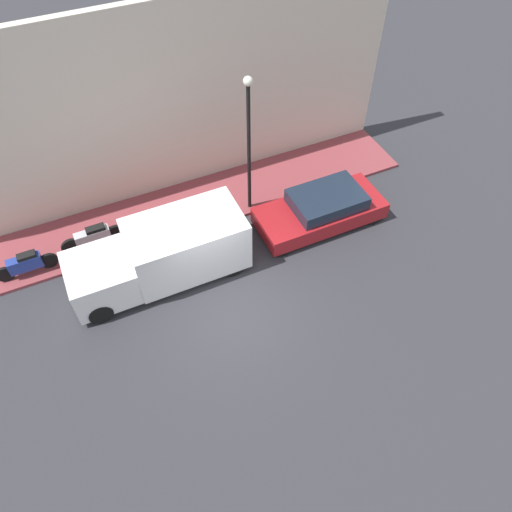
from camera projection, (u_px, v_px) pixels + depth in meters
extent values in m
plane|color=#2D2D33|center=(232.00, 312.00, 14.87)|extent=(60.00, 60.00, 0.00)
cube|color=brown|center=(180.00, 209.00, 17.59)|extent=(2.48, 16.77, 0.11)
cube|color=beige|center=(154.00, 108.00, 15.91)|extent=(0.30, 16.77, 6.63)
cube|color=maroon|center=(320.00, 213.00, 16.92)|extent=(1.84, 4.34, 0.59)
cube|color=#192333|center=(327.00, 199.00, 16.57)|extent=(1.62, 2.39, 0.47)
cylinder|color=black|center=(284.00, 248.00, 16.11)|extent=(0.20, 0.57, 0.57)
cylinder|color=black|center=(263.00, 216.00, 17.05)|extent=(0.20, 0.57, 0.57)
cylinder|color=black|center=(375.00, 216.00, 17.04)|extent=(0.20, 0.57, 0.57)
cylinder|color=black|center=(350.00, 187.00, 17.98)|extent=(0.20, 0.57, 0.57)
cube|color=white|center=(187.00, 244.00, 15.17)|extent=(1.98, 3.49, 1.77)
cube|color=white|center=(101.00, 278.00, 14.65)|extent=(1.88, 1.88, 1.24)
cube|color=#192333|center=(89.00, 274.00, 14.31)|extent=(1.68, 1.03, 0.50)
cylinder|color=black|center=(101.00, 313.00, 14.41)|extent=(0.22, 0.71, 0.71)
cylinder|color=black|center=(88.00, 271.00, 15.41)|extent=(0.22, 0.71, 0.71)
cylinder|color=black|center=(233.00, 266.00, 15.53)|extent=(0.22, 0.71, 0.71)
cylinder|color=black|center=(213.00, 230.00, 16.53)|extent=(0.22, 0.71, 0.71)
cube|color=navy|center=(25.00, 263.00, 15.31)|extent=(0.30, 1.00, 0.47)
cube|color=black|center=(26.00, 256.00, 15.12)|extent=(0.27, 0.55, 0.12)
cylinder|color=black|center=(5.00, 274.00, 15.28)|extent=(0.10, 0.56, 0.56)
cylinder|color=black|center=(49.00, 261.00, 15.63)|extent=(0.10, 0.56, 0.56)
cube|color=#B7B7BF|center=(93.00, 236.00, 15.98)|extent=(0.30, 1.11, 0.46)
cube|color=black|center=(95.00, 229.00, 15.80)|extent=(0.27, 0.60, 0.12)
cylinder|color=black|center=(72.00, 247.00, 15.92)|extent=(0.10, 0.68, 0.68)
cylinder|color=black|center=(115.00, 233.00, 16.30)|extent=(0.10, 0.68, 0.68)
cylinder|color=black|center=(249.00, 152.00, 15.80)|extent=(0.12, 0.12, 4.75)
sphere|color=silver|center=(248.00, 81.00, 13.91)|extent=(0.29, 0.29, 0.29)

